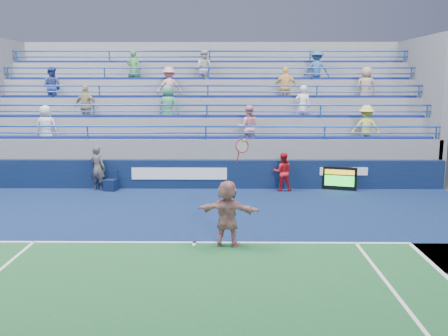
{
  "coord_description": "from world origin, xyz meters",
  "views": [
    {
      "loc": [
        0.87,
        -12.13,
        4.1
      ],
      "look_at": [
        0.73,
        2.5,
        1.5
      ],
      "focal_mm": 40.0,
      "sensor_mm": 36.0,
      "label": 1
    }
  ],
  "objects_px": {
    "serve_speed_board": "(340,179)",
    "line_judge": "(98,168)",
    "judge_chair": "(111,184)",
    "tennis_player": "(228,213)",
    "ball_girl": "(283,172)"
  },
  "relations": [
    {
      "from": "judge_chair",
      "to": "line_judge",
      "type": "distance_m",
      "value": 0.79
    },
    {
      "from": "tennis_player",
      "to": "line_judge",
      "type": "height_order",
      "value": "tennis_player"
    },
    {
      "from": "serve_speed_board",
      "to": "tennis_player",
      "type": "distance_m",
      "value": 7.66
    },
    {
      "from": "judge_chair",
      "to": "ball_girl",
      "type": "relative_size",
      "value": 0.53
    },
    {
      "from": "judge_chair",
      "to": "ball_girl",
      "type": "bearing_deg",
      "value": 0.23
    },
    {
      "from": "judge_chair",
      "to": "line_judge",
      "type": "height_order",
      "value": "line_judge"
    },
    {
      "from": "serve_speed_board",
      "to": "judge_chair",
      "type": "bearing_deg",
      "value": -178.77
    },
    {
      "from": "serve_speed_board",
      "to": "line_judge",
      "type": "xyz_separation_m",
      "value": [
        -9.06,
        -0.05,
        0.4
      ]
    },
    {
      "from": "serve_speed_board",
      "to": "ball_girl",
      "type": "height_order",
      "value": "ball_girl"
    },
    {
      "from": "judge_chair",
      "to": "tennis_player",
      "type": "bearing_deg",
      "value": -54.85
    },
    {
      "from": "tennis_player",
      "to": "line_judge",
      "type": "distance_m",
      "value": 8.01
    },
    {
      "from": "tennis_player",
      "to": "ball_girl",
      "type": "bearing_deg",
      "value": 72.03
    },
    {
      "from": "serve_speed_board",
      "to": "line_judge",
      "type": "bearing_deg",
      "value": -179.66
    },
    {
      "from": "line_judge",
      "to": "serve_speed_board",
      "type": "bearing_deg",
      "value": -157.23
    },
    {
      "from": "serve_speed_board",
      "to": "judge_chair",
      "type": "distance_m",
      "value": 8.57
    }
  ]
}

